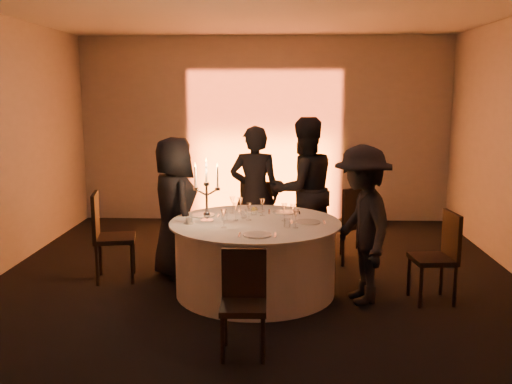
{
  "coord_description": "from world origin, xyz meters",
  "views": [
    {
      "loc": [
        0.25,
        -5.82,
        2.12
      ],
      "look_at": [
        0.0,
        0.2,
        1.05
      ],
      "focal_mm": 40.0,
      "sensor_mm": 36.0,
      "label": 1
    }
  ],
  "objects_px": {
    "banquet_table": "(255,257)",
    "chair_right": "(440,252)",
    "guest_left": "(175,208)",
    "chair_back_right": "(348,220)",
    "guest_back_left": "(255,194)",
    "chair_back_left": "(257,212)",
    "chair_left": "(107,231)",
    "chair_front": "(244,296)",
    "guest_back_right": "(304,190)",
    "candelabra": "(207,200)",
    "coffee_cup": "(189,221)",
    "guest_right": "(362,225)"
  },
  "relations": [
    {
      "from": "banquet_table",
      "to": "chair_right",
      "type": "xyz_separation_m",
      "value": [
        1.88,
        -0.2,
        0.13
      ]
    },
    {
      "from": "guest_left",
      "to": "chair_back_right",
      "type": "bearing_deg",
      "value": -101.2
    },
    {
      "from": "guest_back_left",
      "to": "chair_back_left",
      "type": "bearing_deg",
      "value": -89.58
    },
    {
      "from": "chair_right",
      "to": "guest_back_left",
      "type": "distance_m",
      "value": 2.39
    },
    {
      "from": "chair_left",
      "to": "chair_back_right",
      "type": "distance_m",
      "value": 2.91
    },
    {
      "from": "chair_back_left",
      "to": "chair_front",
      "type": "height_order",
      "value": "chair_back_left"
    },
    {
      "from": "chair_left",
      "to": "guest_back_right",
      "type": "bearing_deg",
      "value": -80.88
    },
    {
      "from": "chair_back_left",
      "to": "candelabra",
      "type": "relative_size",
      "value": 1.44
    },
    {
      "from": "chair_left",
      "to": "guest_left",
      "type": "height_order",
      "value": "guest_left"
    },
    {
      "from": "banquet_table",
      "to": "guest_left",
      "type": "relative_size",
      "value": 1.11
    },
    {
      "from": "guest_back_left",
      "to": "coffee_cup",
      "type": "relative_size",
      "value": 15.52
    },
    {
      "from": "chair_left",
      "to": "guest_right",
      "type": "height_order",
      "value": "guest_right"
    },
    {
      "from": "chair_left",
      "to": "guest_right",
      "type": "relative_size",
      "value": 0.63
    },
    {
      "from": "chair_back_right",
      "to": "chair_right",
      "type": "relative_size",
      "value": 1.04
    },
    {
      "from": "guest_back_right",
      "to": "guest_right",
      "type": "height_order",
      "value": "guest_back_right"
    },
    {
      "from": "chair_front",
      "to": "chair_back_right",
      "type": "bearing_deg",
      "value": 64.65
    },
    {
      "from": "banquet_table",
      "to": "chair_right",
      "type": "bearing_deg",
      "value": -5.94
    },
    {
      "from": "guest_back_left",
      "to": "chair_back_right",
      "type": "bearing_deg",
      "value": -178.8
    },
    {
      "from": "banquet_table",
      "to": "chair_front",
      "type": "height_order",
      "value": "chair_front"
    },
    {
      "from": "candelabra",
      "to": "guest_right",
      "type": "bearing_deg",
      "value": -7.13
    },
    {
      "from": "guest_left",
      "to": "guest_back_left",
      "type": "distance_m",
      "value": 1.11
    },
    {
      "from": "chair_back_left",
      "to": "guest_back_left",
      "type": "distance_m",
      "value": 0.48
    },
    {
      "from": "chair_right",
      "to": "guest_back_left",
      "type": "xyz_separation_m",
      "value": [
        -1.94,
        1.36,
        0.33
      ]
    },
    {
      "from": "guest_left",
      "to": "coffee_cup",
      "type": "relative_size",
      "value": 14.68
    },
    {
      "from": "guest_left",
      "to": "guest_right",
      "type": "bearing_deg",
      "value": -138.04
    },
    {
      "from": "guest_back_right",
      "to": "chair_back_left",
      "type": "bearing_deg",
      "value": -55.96
    },
    {
      "from": "chair_back_left",
      "to": "guest_left",
      "type": "bearing_deg",
      "value": 50.07
    },
    {
      "from": "chair_left",
      "to": "coffee_cup",
      "type": "xyz_separation_m",
      "value": [
        1.0,
        -0.44,
        0.23
      ]
    },
    {
      "from": "guest_back_left",
      "to": "coffee_cup",
      "type": "height_order",
      "value": "guest_back_left"
    },
    {
      "from": "guest_back_left",
      "to": "candelabra",
      "type": "distance_m",
      "value": 1.28
    },
    {
      "from": "chair_back_left",
      "to": "chair_back_right",
      "type": "bearing_deg",
      "value": 162.22
    },
    {
      "from": "chair_back_right",
      "to": "coffee_cup",
      "type": "bearing_deg",
      "value": -6.17
    },
    {
      "from": "coffee_cup",
      "to": "candelabra",
      "type": "distance_m",
      "value": 0.29
    },
    {
      "from": "chair_back_right",
      "to": "chair_front",
      "type": "height_order",
      "value": "chair_back_right"
    },
    {
      "from": "guest_back_left",
      "to": "guest_right",
      "type": "height_order",
      "value": "guest_back_left"
    },
    {
      "from": "guest_back_right",
      "to": "chair_right",
      "type": "bearing_deg",
      "value": 108.9
    },
    {
      "from": "chair_right",
      "to": "chair_front",
      "type": "bearing_deg",
      "value": -64.07
    },
    {
      "from": "chair_back_right",
      "to": "guest_back_right",
      "type": "relative_size",
      "value": 0.53
    },
    {
      "from": "banquet_table",
      "to": "guest_back_left",
      "type": "bearing_deg",
      "value": 92.73
    },
    {
      "from": "chair_front",
      "to": "guest_left",
      "type": "relative_size",
      "value": 0.52
    },
    {
      "from": "coffee_cup",
      "to": "guest_back_right",
      "type": "bearing_deg",
      "value": 46.49
    },
    {
      "from": "chair_back_right",
      "to": "candelabra",
      "type": "height_order",
      "value": "candelabra"
    },
    {
      "from": "guest_back_left",
      "to": "guest_right",
      "type": "xyz_separation_m",
      "value": [
        1.14,
        -1.39,
        -0.05
      ]
    },
    {
      "from": "chair_back_right",
      "to": "guest_right",
      "type": "height_order",
      "value": "guest_right"
    },
    {
      "from": "banquet_table",
      "to": "chair_back_right",
      "type": "height_order",
      "value": "chair_back_right"
    },
    {
      "from": "chair_back_right",
      "to": "coffee_cup",
      "type": "relative_size",
      "value": 8.75
    },
    {
      "from": "guest_left",
      "to": "guest_back_right",
      "type": "xyz_separation_m",
      "value": [
        1.5,
        0.67,
        0.1
      ]
    },
    {
      "from": "chair_back_right",
      "to": "chair_right",
      "type": "height_order",
      "value": "chair_back_right"
    },
    {
      "from": "chair_left",
      "to": "chair_right",
      "type": "bearing_deg",
      "value": -110.16
    },
    {
      "from": "banquet_table",
      "to": "coffee_cup",
      "type": "xyz_separation_m",
      "value": [
        -0.68,
        -0.12,
        0.42
      ]
    }
  ]
}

